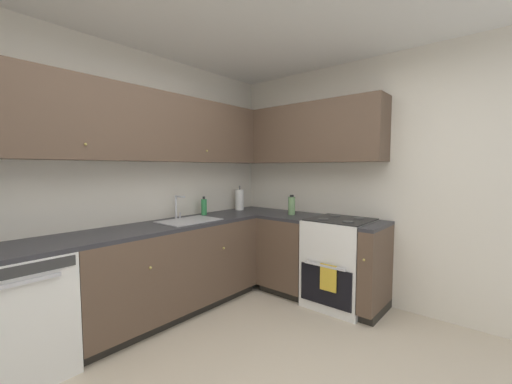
% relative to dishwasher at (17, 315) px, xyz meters
% --- Properties ---
extents(wall_back, '(4.03, 0.05, 2.61)m').
position_rel_dishwasher_xyz_m(wall_back, '(0.85, 0.33, 0.87)').
color(wall_back, silver).
rests_on(wall_back, ground_plane).
extents(wall_right, '(0.05, 3.70, 2.61)m').
position_rel_dishwasher_xyz_m(wall_right, '(2.84, -1.50, 0.87)').
color(wall_right, silver).
rests_on(wall_right, ground_plane).
extents(dishwasher, '(0.60, 0.63, 0.87)m').
position_rel_dishwasher_xyz_m(dishwasher, '(0.00, 0.00, 0.00)').
color(dishwasher, white).
rests_on(dishwasher, ground_plane).
extents(lower_cabinets_back, '(1.91, 0.62, 0.87)m').
position_rel_dishwasher_xyz_m(lower_cabinets_back, '(1.26, 0.00, 0.00)').
color(lower_cabinets_back, brown).
rests_on(lower_cabinets_back, ground_plane).
extents(countertop_back, '(3.11, 0.60, 0.03)m').
position_rel_dishwasher_xyz_m(countertop_back, '(1.26, 0.00, 0.45)').
color(countertop_back, '#2D2D33').
rests_on(countertop_back, lower_cabinets_back).
extents(lower_cabinets_right, '(0.62, 1.35, 0.87)m').
position_rel_dishwasher_xyz_m(lower_cabinets_right, '(2.51, -0.79, 0.00)').
color(lower_cabinets_right, brown).
rests_on(lower_cabinets_right, ground_plane).
extents(countertop_right, '(0.60, 1.35, 0.03)m').
position_rel_dishwasher_xyz_m(countertop_right, '(2.51, -0.79, 0.45)').
color(countertop_right, '#2D2D33').
rests_on(countertop_right, lower_cabinets_right).
extents(oven_range, '(0.68, 0.62, 1.06)m').
position_rel_dishwasher_xyz_m(oven_range, '(2.53, -1.20, 0.02)').
color(oven_range, white).
rests_on(oven_range, ground_plane).
extents(upper_cabinets_back, '(2.79, 0.34, 0.66)m').
position_rel_dishwasher_xyz_m(upper_cabinets_back, '(1.10, 0.14, 1.41)').
color(upper_cabinets_back, brown).
extents(upper_cabinets_right, '(0.32, 1.88, 0.66)m').
position_rel_dishwasher_xyz_m(upper_cabinets_right, '(2.65, -0.64, 1.41)').
color(upper_cabinets_right, brown).
extents(sink, '(0.59, 0.40, 0.10)m').
position_rel_dishwasher_xyz_m(sink, '(1.46, -0.03, 0.43)').
color(sink, '#B7B7BC').
rests_on(sink, countertop_back).
extents(faucet, '(0.07, 0.16, 0.25)m').
position_rel_dishwasher_xyz_m(faucet, '(1.47, 0.18, 0.62)').
color(faucet, silver).
rests_on(faucet, countertop_back).
extents(soap_bottle, '(0.06, 0.06, 0.21)m').
position_rel_dishwasher_xyz_m(soap_bottle, '(1.84, 0.18, 0.57)').
color(soap_bottle, '#338C4C').
rests_on(soap_bottle, countertop_back).
extents(paper_towel_roll, '(0.11, 0.11, 0.32)m').
position_rel_dishwasher_xyz_m(paper_towel_roll, '(2.42, 0.16, 0.60)').
color(paper_towel_roll, white).
rests_on(paper_towel_roll, countertop_back).
extents(oil_bottle, '(0.08, 0.08, 0.23)m').
position_rel_dishwasher_xyz_m(oil_bottle, '(2.51, -0.59, 0.58)').
color(oil_bottle, '#729E66').
rests_on(oil_bottle, countertop_right).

